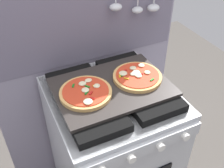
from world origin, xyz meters
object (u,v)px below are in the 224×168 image
Objects in this scene: baking_tray at (112,87)px; pizza_right at (137,76)px; stove at (112,149)px; pizza_left at (86,92)px.

pizza_right reaches higher than baking_tray.
stove is 3.76× the size of pizza_left.
baking_tray is 2.26× the size of pizza_right.
baking_tray is 2.26× the size of pizza_left.
stove is at bearing -90.00° from baking_tray.
stove is at bearing -178.85° from pizza_right.
pizza_left is at bearing -177.66° from baking_tray.
stove is 0.50m from pizza_left.
pizza_right is (0.27, 0.01, 0.00)m from pizza_left.
baking_tray is 0.14m from pizza_left.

